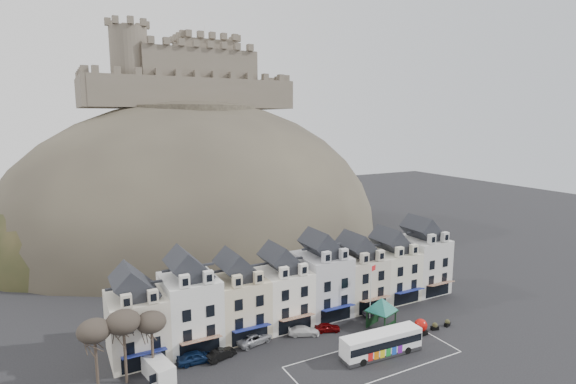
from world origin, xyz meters
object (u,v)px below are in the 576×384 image
object	(u,v)px
car_navy	(196,357)
car_charcoal	(376,312)
bus	(381,342)
red_buoy	(421,326)
white_van	(158,370)
car_maroon	(327,327)
car_white	(304,331)
flagpole	(371,289)
car_silver	(254,338)
car_black	(221,354)
bus_shelter	(382,305)

from	to	relation	value
car_navy	car_charcoal	xyz separation A→B (m)	(27.90, 0.08, -0.09)
bus	red_buoy	distance (m)	8.73
red_buoy	car_navy	size ratio (longest dim) A/B	0.48
red_buoy	white_van	world-z (taller)	white_van
car_maroon	red_buoy	bearing A→B (deg)	-99.71
car_navy	car_white	xyz separation A→B (m)	(15.25, -0.01, -0.14)
bus	red_buoy	xyz separation A→B (m)	(8.51, 1.85, -0.59)
flagpole	car_silver	world-z (taller)	flagpole
red_buoy	car_black	size ratio (longest dim) A/B	0.56
bus	car_charcoal	world-z (taller)	bus
bus	car_white	world-z (taller)	bus
car_maroon	car_black	bearing A→B (deg)	111.09
car_black	car_silver	bearing A→B (deg)	-87.61
bus_shelter	car_black	bearing A→B (deg)	154.48
car_white	bus_shelter	bearing A→B (deg)	-82.46
car_maroon	car_charcoal	distance (m)	9.23
red_buoy	car_charcoal	world-z (taller)	red_buoy
bus	red_buoy	world-z (taller)	bus
car_silver	car_charcoal	size ratio (longest dim) A/B	1.22
car_silver	bus	bearing A→B (deg)	-140.11
red_buoy	bus	bearing A→B (deg)	-167.76
white_van	car_charcoal	world-z (taller)	white_van
car_black	white_van	bearing A→B (deg)	80.30
bus	bus_shelter	size ratio (longest dim) A/B	1.64
car_black	car_charcoal	xyz separation A→B (m)	(24.80, 0.63, 0.03)
car_charcoal	white_van	bearing A→B (deg)	94.71
red_buoy	car_black	world-z (taller)	red_buoy
car_maroon	flagpole	bearing A→B (deg)	-71.08
car_silver	car_charcoal	xyz separation A→B (m)	(19.60, -1.06, -0.03)
bus	flagpole	bearing A→B (deg)	63.11
car_black	red_buoy	bearing A→B (deg)	-119.87
flagpole	car_white	distance (m)	11.63
car_black	car_maroon	distance (m)	15.60
car_silver	car_maroon	size ratio (longest dim) A/B	1.40
white_van	car_maroon	size ratio (longest dim) A/B	1.47
flagpole	car_navy	distance (m)	26.35
flagpole	car_navy	world-z (taller)	flagpole
car_white	car_charcoal	size ratio (longest dim) A/B	1.06
bus_shelter	white_van	size ratio (longest dim) A/B	1.27
white_van	car_black	xyz separation A→B (m)	(7.85, 0.81, -0.48)
car_navy	car_silver	size ratio (longest dim) A/B	0.90
bus	car_maroon	bearing A→B (deg)	109.77
car_navy	car_maroon	distance (m)	18.71
red_buoy	car_silver	xyz separation A→B (m)	(-21.46, 8.47, -0.41)
car_maroon	bus	bearing A→B (deg)	-141.91
car_navy	car_maroon	world-z (taller)	car_navy
bus	red_buoy	size ratio (longest dim) A/B	5.06
car_black	bus_shelter	bearing A→B (deg)	-112.30
flagpole	white_van	distance (m)	30.98
bus_shelter	car_black	size ratio (longest dim) A/B	1.71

